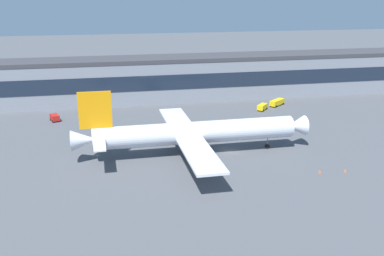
# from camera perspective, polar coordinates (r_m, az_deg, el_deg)

# --- Properties ---
(ground_plane) EXTENTS (600.00, 600.00, 0.00)m
(ground_plane) POSITION_cam_1_polar(r_m,az_deg,el_deg) (102.09, 4.78, -3.08)
(ground_plane) COLOR #4C4F54
(terminal_building) EXTENTS (166.66, 14.58, 14.55)m
(terminal_building) POSITION_cam_1_polar(r_m,az_deg,el_deg) (150.70, -1.07, 6.53)
(terminal_building) COLOR gray
(terminal_building) RESTS_ON ground_plane
(airliner) EXTENTS (53.54, 45.79, 15.54)m
(airliner) POSITION_cam_1_polar(r_m,az_deg,el_deg) (98.41, -0.03, -0.62)
(airliner) COLOR silver
(airliner) RESTS_ON ground_plane
(belt_loader) EXTENTS (6.25, 5.55, 1.95)m
(belt_loader) POSITION_cam_1_polar(r_m,az_deg,el_deg) (144.93, 10.92, 3.29)
(belt_loader) COLOR yellow
(belt_loader) RESTS_ON ground_plane
(baggage_tug) EXTENTS (3.04, 4.05, 1.85)m
(baggage_tug) POSITION_cam_1_polar(r_m,az_deg,el_deg) (131.18, -17.32, 1.31)
(baggage_tug) COLOR red
(baggage_tug) RESTS_ON ground_plane
(follow_me_car) EXTENTS (4.31, 4.57, 1.85)m
(follow_me_car) POSITION_cam_1_polar(r_m,az_deg,el_deg) (138.59, 9.07, 2.72)
(follow_me_car) COLOR yellow
(follow_me_car) RESTS_ON ground_plane
(traffic_cone_0) EXTENTS (0.53, 0.53, 0.67)m
(traffic_cone_0) POSITION_cam_1_polar(r_m,az_deg,el_deg) (95.90, 19.21, -5.19)
(traffic_cone_0) COLOR #F2590C
(traffic_cone_0) RESTS_ON ground_plane
(traffic_cone_1) EXTENTS (0.51, 0.51, 0.63)m
(traffic_cone_1) POSITION_cam_1_polar(r_m,az_deg,el_deg) (93.80, 16.20, -5.42)
(traffic_cone_1) COLOR #F2590C
(traffic_cone_1) RESTS_ON ground_plane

